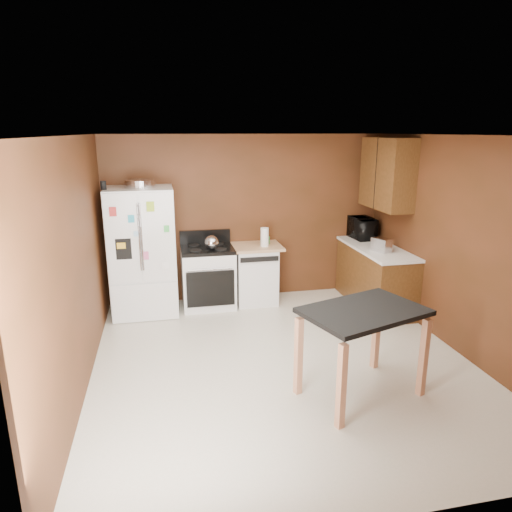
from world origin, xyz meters
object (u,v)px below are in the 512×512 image
object	(u,v)px
dishwasher	(255,273)
island	(363,323)
toaster	(381,245)
refrigerator	(143,252)
microwave	(361,228)
roasting_pan	(140,184)
paper_towel	(265,237)
pen_cup	(103,185)
gas_range	(208,276)
kettle	(212,243)
green_canister	(267,240)

from	to	relation	value
dishwasher	island	bearing A→B (deg)	-79.64
toaster	refrigerator	world-z (taller)	refrigerator
toaster	microwave	size ratio (longest dim) A/B	0.47
roasting_pan	paper_towel	xyz separation A→B (m)	(1.73, -0.01, -0.82)
toaster	island	world-z (taller)	toaster
pen_cup	gas_range	distance (m)	1.95
refrigerator	island	distance (m)	3.39
kettle	pen_cup	bearing A→B (deg)	-177.11
paper_towel	pen_cup	bearing A→B (deg)	-176.19
paper_towel	roasting_pan	bearing A→B (deg)	179.53
green_canister	gas_range	world-z (taller)	gas_range
kettle	green_canister	xyz separation A→B (m)	(0.86, 0.23, -0.06)
roasting_pan	pen_cup	xyz separation A→B (m)	(-0.46, -0.16, 0.00)
kettle	refrigerator	distance (m)	0.97
roasting_pan	green_canister	size ratio (longest dim) A/B	3.94
pen_cup	green_canister	world-z (taller)	pen_cup
green_canister	microwave	bearing A→B (deg)	0.90
microwave	dishwasher	distance (m)	1.84
microwave	refrigerator	world-z (taller)	refrigerator
kettle	microwave	xyz separation A→B (m)	(2.41, 0.26, 0.05)
paper_towel	dishwasher	distance (m)	0.60
microwave	dishwasher	size ratio (longest dim) A/B	0.62
roasting_pan	island	bearing A→B (deg)	-51.60
pen_cup	toaster	distance (m)	3.86
roasting_pan	refrigerator	world-z (taller)	roasting_pan
kettle	green_canister	world-z (taller)	kettle
kettle	refrigerator	xyz separation A→B (m)	(-0.96, 0.07, -0.10)
paper_towel	island	world-z (taller)	paper_towel
kettle	island	world-z (taller)	kettle
pen_cup	toaster	size ratio (longest dim) A/B	0.44
green_canister	toaster	distance (m)	1.68
roasting_pan	dishwasher	distance (m)	2.13
toaster	gas_range	bearing A→B (deg)	139.60
paper_towel	gas_range	distance (m)	1.02
dishwasher	island	distance (m)	2.78
gas_range	kettle	bearing A→B (deg)	-68.44
pen_cup	paper_towel	size ratio (longest dim) A/B	0.41
roasting_pan	green_canister	world-z (taller)	roasting_pan
pen_cup	refrigerator	size ratio (longest dim) A/B	0.06
kettle	refrigerator	world-z (taller)	refrigerator
kettle	dishwasher	world-z (taller)	kettle
paper_towel	toaster	xyz separation A→B (m)	(1.54, -0.66, -0.03)
refrigerator	island	xyz separation A→B (m)	(2.13, -2.64, -0.14)
microwave	kettle	bearing A→B (deg)	92.50
roasting_pan	pen_cup	world-z (taller)	pen_cup
island	paper_towel	bearing A→B (deg)	98.01
paper_towel	toaster	world-z (taller)	paper_towel
roasting_pan	kettle	size ratio (longest dim) A/B	2.05
refrigerator	gas_range	size ratio (longest dim) A/B	1.64
paper_towel	gas_range	xyz separation A→B (m)	(-0.85, 0.05, -0.57)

